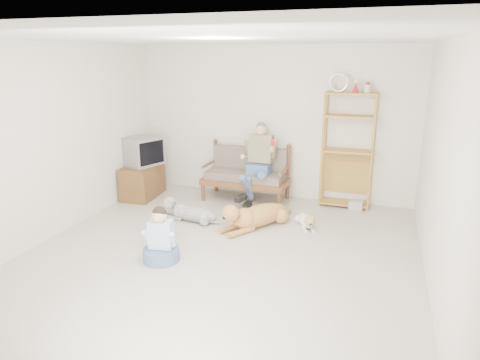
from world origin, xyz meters
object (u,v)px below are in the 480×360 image
(tv_stand, at_px, (143,181))
(golden_retriever, at_px, (254,216))
(loveseat, at_px, (247,173))
(etagere, at_px, (347,150))

(tv_stand, bearing_deg, golden_retriever, -22.05)
(loveseat, xyz_separation_m, golden_retriever, (0.52, -1.25, -0.30))
(etagere, height_order, golden_retriever, etagere)
(etagere, xyz_separation_m, tv_stand, (-3.57, -0.66, -0.70))
(tv_stand, height_order, golden_retriever, tv_stand)
(tv_stand, relative_size, golden_retriever, 0.71)
(etagere, relative_size, golden_retriever, 1.72)
(loveseat, bearing_deg, golden_retriever, -66.24)
(loveseat, distance_m, golden_retriever, 1.39)
(tv_stand, xyz_separation_m, golden_retriever, (2.37, -0.77, -0.12))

